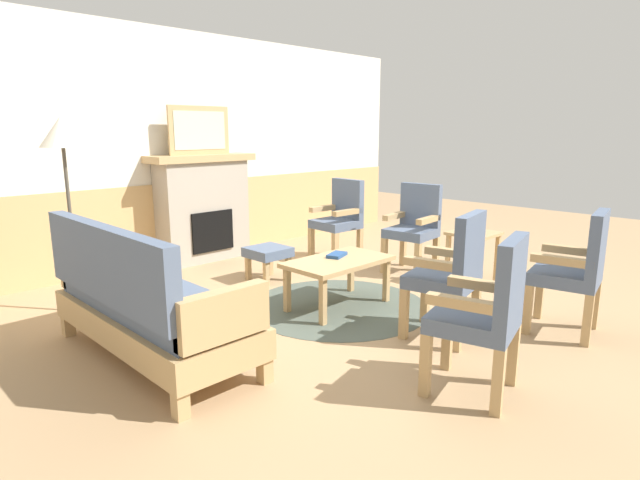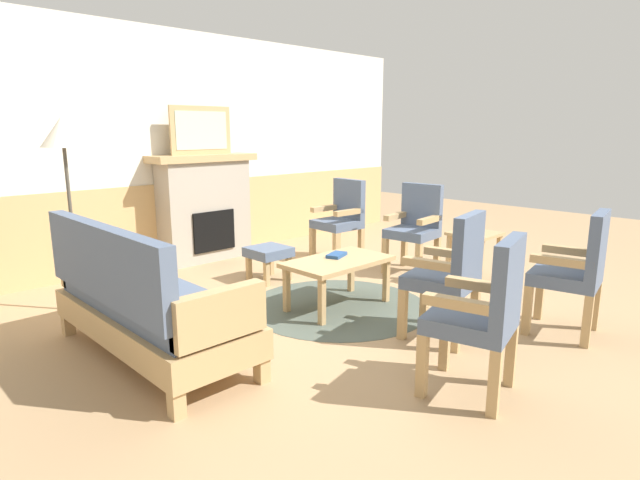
{
  "view_description": "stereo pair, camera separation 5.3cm",
  "coord_description": "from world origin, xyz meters",
  "px_view_note": "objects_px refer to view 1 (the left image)",
  "views": [
    {
      "loc": [
        -3.37,
        -3.02,
        1.58
      ],
      "look_at": [
        0.0,
        0.35,
        0.55
      ],
      "focal_mm": 28.98,
      "sensor_mm": 36.0,
      "label": 1
    },
    {
      "loc": [
        -3.34,
        -3.05,
        1.58
      ],
      "look_at": [
        0.0,
        0.35,
        0.55
      ],
      "focal_mm": 28.98,
      "sensor_mm": 36.0,
      "label": 2
    }
  ],
  "objects_px": {
    "footstool": "(268,254)",
    "couch": "(147,304)",
    "fireplace": "(203,207)",
    "book_on_table": "(337,255)",
    "armchair_corner_left": "(486,309)",
    "floor_lamp_by_couch": "(63,145)",
    "coffee_table": "(338,265)",
    "armchair_near_fireplace": "(340,216)",
    "armchair_by_window_left": "(414,224)",
    "side_table": "(473,243)",
    "framed_picture": "(199,130)",
    "armchair_front_left": "(452,270)",
    "armchair_front_center": "(576,267)"
  },
  "relations": [
    {
      "from": "armchair_near_fireplace",
      "to": "armchair_corner_left",
      "type": "relative_size",
      "value": 1.0
    },
    {
      "from": "framed_picture",
      "to": "floor_lamp_by_couch",
      "type": "bearing_deg",
      "value": -156.11
    },
    {
      "from": "couch",
      "to": "side_table",
      "type": "bearing_deg",
      "value": -12.27
    },
    {
      "from": "armchair_by_window_left",
      "to": "armchair_corner_left",
      "type": "distance_m",
      "value": 2.77
    },
    {
      "from": "armchair_front_center",
      "to": "side_table",
      "type": "bearing_deg",
      "value": 61.94
    },
    {
      "from": "armchair_by_window_left",
      "to": "book_on_table",
      "type": "bearing_deg",
      "value": -174.41
    },
    {
      "from": "coffee_table",
      "to": "floor_lamp_by_couch",
      "type": "relative_size",
      "value": 0.57
    },
    {
      "from": "floor_lamp_by_couch",
      "to": "coffee_table",
      "type": "bearing_deg",
      "value": -41.81
    },
    {
      "from": "coffee_table",
      "to": "armchair_near_fireplace",
      "type": "distance_m",
      "value": 1.74
    },
    {
      "from": "coffee_table",
      "to": "armchair_front_left",
      "type": "height_order",
      "value": "armchair_front_left"
    },
    {
      "from": "footstool",
      "to": "book_on_table",
      "type": "bearing_deg",
      "value": -90.69
    },
    {
      "from": "framed_picture",
      "to": "floor_lamp_by_couch",
      "type": "distance_m",
      "value": 1.98
    },
    {
      "from": "armchair_by_window_left",
      "to": "armchair_front_left",
      "type": "height_order",
      "value": "same"
    },
    {
      "from": "couch",
      "to": "armchair_near_fireplace",
      "type": "distance_m",
      "value": 3.17
    },
    {
      "from": "footstool",
      "to": "armchair_near_fireplace",
      "type": "distance_m",
      "value": 1.24
    },
    {
      "from": "framed_picture",
      "to": "armchair_near_fireplace",
      "type": "relative_size",
      "value": 0.82
    },
    {
      "from": "coffee_table",
      "to": "armchair_by_window_left",
      "type": "relative_size",
      "value": 0.98
    },
    {
      "from": "armchair_by_window_left",
      "to": "coffee_table",
      "type": "bearing_deg",
      "value": -171.58
    },
    {
      "from": "fireplace",
      "to": "framed_picture",
      "type": "bearing_deg",
      "value": 90.0
    },
    {
      "from": "fireplace",
      "to": "book_on_table",
      "type": "bearing_deg",
      "value": -90.91
    },
    {
      "from": "armchair_near_fireplace",
      "to": "framed_picture",
      "type": "bearing_deg",
      "value": 135.52
    },
    {
      "from": "armchair_near_fireplace",
      "to": "side_table",
      "type": "height_order",
      "value": "armchair_near_fireplace"
    },
    {
      "from": "book_on_table",
      "to": "armchair_corner_left",
      "type": "xyz_separation_m",
      "value": [
        -0.6,
        -1.77,
        0.08
      ]
    },
    {
      "from": "armchair_front_center",
      "to": "floor_lamp_by_couch",
      "type": "relative_size",
      "value": 0.58
    },
    {
      "from": "armchair_front_left",
      "to": "armchair_corner_left",
      "type": "height_order",
      "value": "same"
    },
    {
      "from": "book_on_table",
      "to": "armchair_corner_left",
      "type": "distance_m",
      "value": 1.87
    },
    {
      "from": "fireplace",
      "to": "armchair_corner_left",
      "type": "bearing_deg",
      "value": -99.0
    },
    {
      "from": "armchair_by_window_left",
      "to": "armchair_corner_left",
      "type": "height_order",
      "value": "same"
    },
    {
      "from": "coffee_table",
      "to": "floor_lamp_by_couch",
      "type": "distance_m",
      "value": 2.53
    },
    {
      "from": "footstool",
      "to": "couch",
      "type": "bearing_deg",
      "value": -153.75
    },
    {
      "from": "fireplace",
      "to": "armchair_front_center",
      "type": "bearing_deg",
      "value": -79.69
    },
    {
      "from": "side_table",
      "to": "coffee_table",
      "type": "bearing_deg",
      "value": 161.26
    },
    {
      "from": "footstool",
      "to": "armchair_by_window_left",
      "type": "height_order",
      "value": "armchair_by_window_left"
    },
    {
      "from": "side_table",
      "to": "armchair_front_left",
      "type": "bearing_deg",
      "value": -157.41
    },
    {
      "from": "armchair_front_center",
      "to": "armchair_front_left",
      "type": "bearing_deg",
      "value": 140.19
    },
    {
      "from": "coffee_table",
      "to": "armchair_corner_left",
      "type": "distance_m",
      "value": 1.78
    },
    {
      "from": "armchair_by_window_left",
      "to": "side_table",
      "type": "relative_size",
      "value": 1.78
    },
    {
      "from": "armchair_front_left",
      "to": "armchair_front_center",
      "type": "relative_size",
      "value": 1.0
    },
    {
      "from": "book_on_table",
      "to": "side_table",
      "type": "height_order",
      "value": "side_table"
    },
    {
      "from": "armchair_front_left",
      "to": "armchair_corner_left",
      "type": "distance_m",
      "value": 0.86
    },
    {
      "from": "fireplace",
      "to": "book_on_table",
      "type": "distance_m",
      "value": 2.26
    },
    {
      "from": "book_on_table",
      "to": "armchair_front_center",
      "type": "bearing_deg",
      "value": -66.78
    },
    {
      "from": "framed_picture",
      "to": "armchair_by_window_left",
      "type": "distance_m",
      "value": 2.72
    },
    {
      "from": "fireplace",
      "to": "coffee_table",
      "type": "distance_m",
      "value": 2.35
    },
    {
      "from": "coffee_table",
      "to": "armchair_by_window_left",
      "type": "xyz_separation_m",
      "value": [
        1.48,
        0.22,
        0.15
      ]
    },
    {
      "from": "book_on_table",
      "to": "fireplace",
      "type": "bearing_deg",
      "value": 89.09
    },
    {
      "from": "floor_lamp_by_couch",
      "to": "fireplace",
      "type": "bearing_deg",
      "value": 23.89
    },
    {
      "from": "armchair_near_fireplace",
      "to": "armchair_by_window_left",
      "type": "relative_size",
      "value": 1.0
    },
    {
      "from": "couch",
      "to": "floor_lamp_by_couch",
      "type": "bearing_deg",
      "value": 89.19
    },
    {
      "from": "book_on_table",
      "to": "floor_lamp_by_couch",
      "type": "distance_m",
      "value": 2.5
    }
  ]
}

